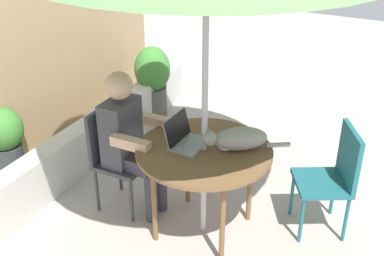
{
  "coord_description": "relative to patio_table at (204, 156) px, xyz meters",
  "views": [
    {
      "loc": [
        -2.79,
        -1.29,
        2.56
      ],
      "look_at": [
        0.0,
        0.1,
        0.9
      ],
      "focal_mm": 45.46,
      "sensor_mm": 36.0,
      "label": 1
    }
  ],
  "objects": [
    {
      "name": "chair_empty",
      "position": [
        0.47,
        -0.88,
        -0.17
      ],
      "size": [
        0.54,
        0.54,
        0.89
      ],
      "color": "#1E606B",
      "rests_on": "ground"
    },
    {
      "name": "planter_wall_low",
      "position": [
        0.0,
        1.43,
        -0.46
      ],
      "size": [
        4.36,
        0.2,
        0.44
      ],
      "primitive_type": "cube",
      "color": "beige",
      "rests_on": "ground"
    },
    {
      "name": "person_seated",
      "position": [
        0.0,
        0.66,
        0.0
      ],
      "size": [
        0.48,
        0.48,
        1.23
      ],
      "color": "#3F3F47",
      "rests_on": "ground"
    },
    {
      "name": "ground_plane",
      "position": [
        0.0,
        0.0,
        -0.68
      ],
      "size": [
        14.0,
        14.0,
        0.0
      ],
      "primitive_type": "plane",
      "color": "#ADA399"
    },
    {
      "name": "patio_table",
      "position": [
        0.0,
        0.0,
        0.0
      ],
      "size": [
        1.01,
        1.01,
        0.75
      ],
      "color": "brown",
      "rests_on": "ground"
    },
    {
      "name": "laptop",
      "position": [
        0.01,
        0.18,
        0.13
      ],
      "size": [
        0.31,
        0.26,
        0.21
      ],
      "color": "gray",
      "rests_on": "patio_table"
    },
    {
      "name": "chair_occupied",
      "position": [
        0.0,
        0.82,
        -0.17
      ],
      "size": [
        0.4,
        0.4,
        0.89
      ],
      "color": "#33383F",
      "rests_on": "ground"
    },
    {
      "name": "potted_plant_near_fence",
      "position": [
        1.59,
        1.39,
        -0.22
      ],
      "size": [
        0.41,
        0.41,
        0.84
      ],
      "color": "#595654",
      "rests_on": "ground"
    },
    {
      "name": "cat",
      "position": [
        0.1,
        -0.21,
        0.15
      ],
      "size": [
        0.4,
        0.57,
        0.17
      ],
      "color": "gray",
      "rests_on": "patio_table"
    },
    {
      "name": "potted_plant_by_chair",
      "position": [
        -0.1,
        1.96,
        -0.3
      ],
      "size": [
        0.36,
        0.36,
        0.69
      ],
      "color": "#33383D",
      "rests_on": "ground"
    }
  ]
}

